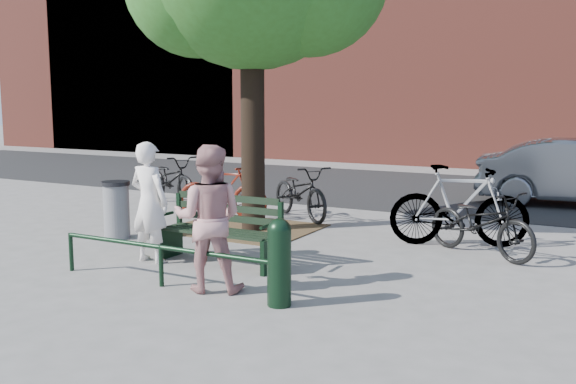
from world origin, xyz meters
The scene contains 14 objects.
ground centered at (0.00, 0.00, 0.00)m, with size 90.00×90.00×0.00m, color gray.
dirt_pit centered at (-1.00, 2.20, 0.01)m, with size 2.40×2.00×0.02m, color brown.
road centered at (0.00, 8.50, 0.01)m, with size 40.00×7.00×0.01m, color black.
park_bench centered at (0.00, 0.08, 0.48)m, with size 1.74×0.54×0.97m.
guard_railing centered at (0.00, -1.20, 0.40)m, with size 3.06×0.06×0.51m.
person_left centered at (-0.90, -0.34, 0.83)m, with size 0.61×0.40×1.66m, color white.
person_right centered at (0.60, -1.05, 0.86)m, with size 0.83×0.65×1.71m, color tan.
bollard centered at (1.60, -1.16, 0.52)m, with size 0.26×0.26×0.96m.
litter_bin centered at (-2.40, 0.60, 0.47)m, with size 0.45×0.45×0.92m.
bicycle_a centered at (-3.79, 3.72, 0.53)m, with size 0.71×2.03×1.06m, color black.
bicycle_b centered at (-1.84, 2.79, 0.53)m, with size 0.50×1.76×1.06m, color #59160C.
bicycle_c centered at (-0.59, 3.54, 0.51)m, with size 0.68×1.94×1.02m, color black.
bicycle_d centered at (2.59, 2.66, 0.62)m, with size 0.59×2.08×1.25m, color gray.
bicycle_e centered at (3.02, 2.20, 0.48)m, with size 0.64×1.82×0.96m, color black.
Camera 1 is at (4.90, -7.02, 2.21)m, focal length 40.00 mm.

